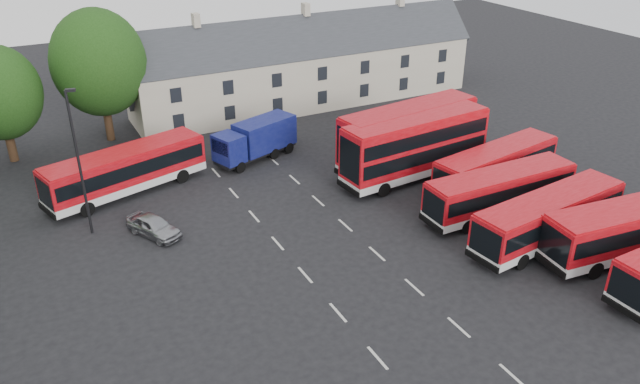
{
  "coord_description": "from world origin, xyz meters",
  "views": [
    {
      "loc": [
        -13.34,
        -25.51,
        21.06
      ],
      "look_at": [
        3.78,
        7.35,
        2.2
      ],
      "focal_mm": 35.0,
      "sensor_mm": 36.0,
      "label": 1
    }
  ],
  "objects_px": {
    "silver_car": "(154,226)",
    "box_truck": "(256,139)",
    "lamppost": "(79,160)",
    "bus_dd_south": "(416,144)"
  },
  "relations": [
    {
      "from": "silver_car",
      "to": "box_truck",
      "type": "bearing_deg",
      "value": 11.24
    },
    {
      "from": "silver_car",
      "to": "lamppost",
      "type": "bearing_deg",
      "value": 121.22
    },
    {
      "from": "lamppost",
      "to": "bus_dd_south",
      "type": "bearing_deg",
      "value": -6.87
    },
    {
      "from": "bus_dd_south",
      "to": "lamppost",
      "type": "bearing_deg",
      "value": 168.33
    },
    {
      "from": "bus_dd_south",
      "to": "lamppost",
      "type": "relative_size",
      "value": 1.26
    },
    {
      "from": "box_truck",
      "to": "lamppost",
      "type": "xyz_separation_m",
      "value": [
        -14.25,
        -6.13,
        3.44
      ]
    },
    {
      "from": "box_truck",
      "to": "silver_car",
      "type": "xyz_separation_m",
      "value": [
        -10.68,
        -8.36,
        -1.11
      ]
    },
    {
      "from": "box_truck",
      "to": "lamppost",
      "type": "bearing_deg",
      "value": -176.11
    },
    {
      "from": "silver_car",
      "to": "lamppost",
      "type": "height_order",
      "value": "lamppost"
    },
    {
      "from": "bus_dd_south",
      "to": "box_truck",
      "type": "bearing_deg",
      "value": 131.53
    }
  ]
}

